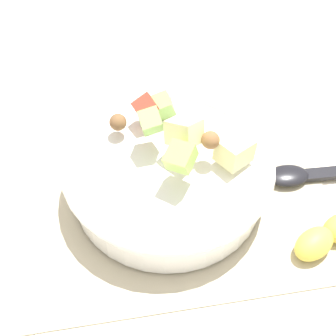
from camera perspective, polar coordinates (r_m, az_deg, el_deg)
name	(u,v)px	position (r m, az deg, el deg)	size (l,w,h in m)	color
ground_plane	(155,191)	(0.68, -1.48, -2.60)	(2.40, 2.40, 0.00)	silver
placemat	(155,190)	(0.67, -1.48, -2.45)	(0.45, 0.34, 0.01)	#BCB299
salad_bowl	(168,171)	(0.64, 0.05, -0.38)	(0.26, 0.26, 0.13)	white
serving_spoon	(325,173)	(0.71, 17.20, -0.52)	(0.24, 0.04, 0.01)	black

